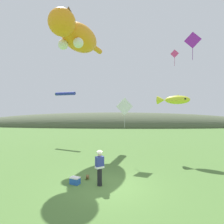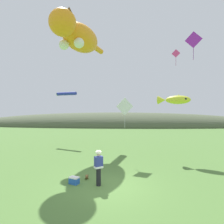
{
  "view_description": "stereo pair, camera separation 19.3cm",
  "coord_description": "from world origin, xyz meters",
  "px_view_note": "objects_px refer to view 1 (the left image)",
  "views": [
    {
      "loc": [
        0.41,
        -9.78,
        3.98
      ],
      "look_at": [
        0.0,
        4.0,
        3.62
      ],
      "focal_mm": 32.0,
      "sensor_mm": 36.0,
      "label": 1
    },
    {
      "loc": [
        0.6,
        -9.77,
        3.98
      ],
      "look_at": [
        0.0,
        4.0,
        3.62
      ],
      "focal_mm": 32.0,
      "sensor_mm": 36.0,
      "label": 2
    }
  ],
  "objects_px": {
    "kite_tube_streamer": "(65,94)",
    "kite_diamond_white": "(125,107)",
    "kite_giant_cat": "(77,36)",
    "festival_attendant": "(100,167)",
    "kite_spool": "(88,177)",
    "kite_diamond_violet": "(193,40)",
    "picnic_cooler": "(75,181)",
    "kite_fish_windsock": "(174,100)",
    "kite_diamond_pink": "(175,54)"
  },
  "relations": [
    {
      "from": "festival_attendant",
      "to": "picnic_cooler",
      "type": "xyz_separation_m",
      "value": [
        -1.29,
        0.16,
        -0.77
      ]
    },
    {
      "from": "festival_attendant",
      "to": "kite_spool",
      "type": "relative_size",
      "value": 6.7
    },
    {
      "from": "kite_giant_cat",
      "to": "kite_fish_windsock",
      "type": "bearing_deg",
      "value": -18.25
    },
    {
      "from": "kite_spool",
      "to": "picnic_cooler",
      "type": "distance_m",
      "value": 0.88
    },
    {
      "from": "kite_tube_streamer",
      "to": "kite_fish_windsock",
      "type": "bearing_deg",
      "value": -31.01
    },
    {
      "from": "festival_attendant",
      "to": "kite_diamond_violet",
      "type": "relative_size",
      "value": 0.81
    },
    {
      "from": "kite_giant_cat",
      "to": "kite_tube_streamer",
      "type": "distance_m",
      "value": 6.55
    },
    {
      "from": "kite_diamond_white",
      "to": "kite_diamond_violet",
      "type": "relative_size",
      "value": 1.02
    },
    {
      "from": "kite_diamond_violet",
      "to": "festival_attendant",
      "type": "bearing_deg",
      "value": -139.01
    },
    {
      "from": "festival_attendant",
      "to": "kite_spool",
      "type": "distance_m",
      "value": 1.39
    },
    {
      "from": "kite_diamond_pink",
      "to": "kite_diamond_violet",
      "type": "relative_size",
      "value": 0.83
    },
    {
      "from": "kite_diamond_pink",
      "to": "picnic_cooler",
      "type": "bearing_deg",
      "value": -124.83
    },
    {
      "from": "picnic_cooler",
      "to": "kite_diamond_violet",
      "type": "bearing_deg",
      "value": 35.35
    },
    {
      "from": "festival_attendant",
      "to": "kite_diamond_pink",
      "type": "height_order",
      "value": "kite_diamond_pink"
    },
    {
      "from": "festival_attendant",
      "to": "kite_fish_windsock",
      "type": "xyz_separation_m",
      "value": [
        5.33,
        6.01,
        3.58
      ]
    },
    {
      "from": "kite_spool",
      "to": "kite_diamond_white",
      "type": "height_order",
      "value": "kite_diamond_white"
    },
    {
      "from": "kite_tube_streamer",
      "to": "kite_diamond_violet",
      "type": "bearing_deg",
      "value": -28.57
    },
    {
      "from": "kite_spool",
      "to": "picnic_cooler",
      "type": "xyz_separation_m",
      "value": [
        -0.55,
        -0.69,
        0.05
      ]
    },
    {
      "from": "kite_diamond_violet",
      "to": "kite_diamond_pink",
      "type": "bearing_deg",
      "value": 86.34
    },
    {
      "from": "picnic_cooler",
      "to": "kite_diamond_white",
      "type": "relative_size",
      "value": 0.26
    },
    {
      "from": "picnic_cooler",
      "to": "kite_giant_cat",
      "type": "height_order",
      "value": "kite_giant_cat"
    },
    {
      "from": "kite_diamond_violet",
      "to": "kite_giant_cat",
      "type": "bearing_deg",
      "value": 163.29
    },
    {
      "from": "kite_giant_cat",
      "to": "kite_tube_streamer",
      "type": "xyz_separation_m",
      "value": [
        -2.07,
        3.49,
        -5.14
      ]
    },
    {
      "from": "kite_fish_windsock",
      "to": "kite_giant_cat",
      "type": "bearing_deg",
      "value": 161.75
    },
    {
      "from": "kite_fish_windsock",
      "to": "kite_diamond_white",
      "type": "distance_m",
      "value": 4.14
    },
    {
      "from": "kite_diamond_violet",
      "to": "picnic_cooler",
      "type": "bearing_deg",
      "value": -144.65
    },
    {
      "from": "kite_tube_streamer",
      "to": "festival_attendant",
      "type": "bearing_deg",
      "value": -67.7
    },
    {
      "from": "festival_attendant",
      "to": "kite_tube_streamer",
      "type": "bearing_deg",
      "value": 112.3
    },
    {
      "from": "picnic_cooler",
      "to": "kite_fish_windsock",
      "type": "height_order",
      "value": "kite_fish_windsock"
    },
    {
      "from": "picnic_cooler",
      "to": "kite_diamond_white",
      "type": "bearing_deg",
      "value": 59.8
    },
    {
      "from": "kite_spool",
      "to": "kite_giant_cat",
      "type": "distance_m",
      "value": 13.28
    },
    {
      "from": "kite_tube_streamer",
      "to": "kite_diamond_pink",
      "type": "xyz_separation_m",
      "value": [
        12.15,
        0.03,
        4.34
      ]
    },
    {
      "from": "picnic_cooler",
      "to": "kite_diamond_violet",
      "type": "relative_size",
      "value": 0.27
    },
    {
      "from": "picnic_cooler",
      "to": "kite_diamond_pink",
      "type": "relative_size",
      "value": 0.32
    },
    {
      "from": "kite_giant_cat",
      "to": "kite_diamond_violet",
      "type": "relative_size",
      "value": 4.33
    },
    {
      "from": "kite_spool",
      "to": "kite_diamond_violet",
      "type": "xyz_separation_m",
      "value": [
        7.46,
        4.99,
        9.0
      ]
    },
    {
      "from": "kite_fish_windsock",
      "to": "kite_diamond_violet",
      "type": "distance_m",
      "value": 4.81
    },
    {
      "from": "kite_tube_streamer",
      "to": "kite_spool",
      "type": "bearing_deg",
      "value": -69.4
    },
    {
      "from": "kite_diamond_white",
      "to": "kite_tube_streamer",
      "type": "bearing_deg",
      "value": 130.85
    },
    {
      "from": "kite_tube_streamer",
      "to": "kite_diamond_white",
      "type": "relative_size",
      "value": 1.17
    },
    {
      "from": "festival_attendant",
      "to": "kite_diamond_violet",
      "type": "distance_m",
      "value": 12.09
    },
    {
      "from": "kite_giant_cat",
      "to": "kite_fish_windsock",
      "type": "height_order",
      "value": "kite_giant_cat"
    },
    {
      "from": "kite_diamond_pink",
      "to": "festival_attendant",
      "type": "bearing_deg",
      "value": -120.19
    },
    {
      "from": "kite_giant_cat",
      "to": "kite_diamond_white",
      "type": "bearing_deg",
      "value": -42.15
    },
    {
      "from": "kite_spool",
      "to": "kite_fish_windsock",
      "type": "distance_m",
      "value": 9.1
    },
    {
      "from": "kite_diamond_violet",
      "to": "kite_fish_windsock",
      "type": "bearing_deg",
      "value": 172.97
    },
    {
      "from": "kite_tube_streamer",
      "to": "kite_diamond_white",
      "type": "height_order",
      "value": "kite_tube_streamer"
    },
    {
      "from": "kite_fish_windsock",
      "to": "kite_tube_streamer",
      "type": "bearing_deg",
      "value": 148.99
    },
    {
      "from": "kite_diamond_white",
      "to": "kite_diamond_violet",
      "type": "xyz_separation_m",
      "value": [
        5.31,
        1.04,
        5.15
      ]
    },
    {
      "from": "picnic_cooler",
      "to": "kite_tube_streamer",
      "type": "distance_m",
      "value": 13.69
    }
  ]
}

